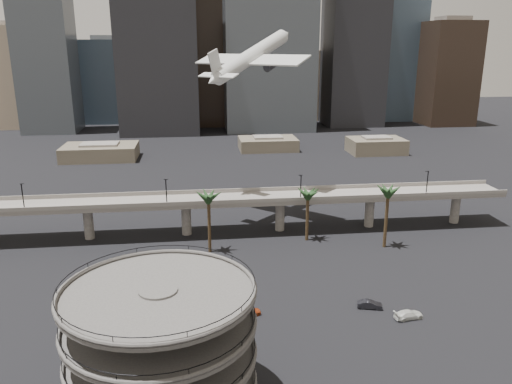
{
  "coord_description": "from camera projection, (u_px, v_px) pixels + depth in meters",
  "views": [
    {
      "loc": [
        -8.27,
        -55.22,
        42.39
      ],
      "look_at": [
        1.97,
        28.0,
        17.69
      ],
      "focal_mm": 35.0,
      "sensor_mm": 36.0,
      "label": 1
    }
  ],
  "objects": [
    {
      "name": "car_c",
      "position": [
        409.0,
        315.0,
        80.37
      ],
      "size": [
        5.08,
        2.7,
        1.4
      ],
      "primitive_type": "imported",
      "rotation": [
        0.0,
        0.0,
        1.73
      ],
      "color": "silver",
      "rests_on": "ground"
    },
    {
      "name": "car_b",
      "position": [
        370.0,
        304.0,
        83.53
      ],
      "size": [
        4.4,
        2.46,
        1.37
      ],
      "primitive_type": "imported",
      "rotation": [
        0.0,
        0.0,
        1.32
      ],
      "color": "black",
      "rests_on": "ground"
    },
    {
      "name": "parking_ramp",
      "position": [
        161.0,
        340.0,
        57.41
      ],
      "size": [
        22.2,
        22.2,
        17.35
      ],
      "color": "#494644",
      "rests_on": "ground"
    },
    {
      "name": "car_a",
      "position": [
        249.0,
        312.0,
        81.16
      ],
      "size": [
        4.34,
        2.72,
        1.38
      ],
      "primitive_type": "imported",
      "rotation": [
        0.0,
        0.0,
        1.86
      ],
      "color": "#B14119",
      "rests_on": "ground"
    },
    {
      "name": "low_buildings",
      "position": [
        234.0,
        147.0,
        200.99
      ],
      "size": [
        135.0,
        27.5,
        6.8
      ],
      "color": "brown",
      "rests_on": "ground"
    },
    {
      "name": "ground",
      "position": [
        267.0,
        381.0,
        65.52
      ],
      "size": [
        700.0,
        700.0,
        0.0
      ],
      "primitive_type": "plane",
      "color": "black",
      "rests_on": "ground"
    },
    {
      "name": "palm_trees",
      "position": [
        302.0,
        196.0,
        106.44
      ],
      "size": [
        42.4,
        10.4,
        14.0
      ],
      "color": "#47371E",
      "rests_on": "ground"
    },
    {
      "name": "airborne_jet",
      "position": [
        252.0,
        57.0,
        119.73
      ],
      "size": [
        26.36,
        27.32,
        14.44
      ],
      "rotation": [
        0.0,
        -0.33,
        0.83
      ],
      "color": "silver",
      "rests_on": "ground"
    },
    {
      "name": "skyline",
      "position": [
        237.0,
        45.0,
        262.0
      ],
      "size": [
        269.0,
        86.0,
        115.86
      ],
      "color": "gray",
      "rests_on": "ground"
    },
    {
      "name": "overpass",
      "position": [
        233.0,
        202.0,
        115.81
      ],
      "size": [
        130.0,
        9.3,
        14.7
      ],
      "color": "#68625C",
      "rests_on": "ground"
    }
  ]
}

